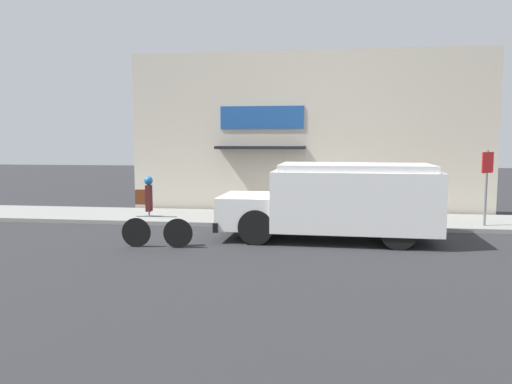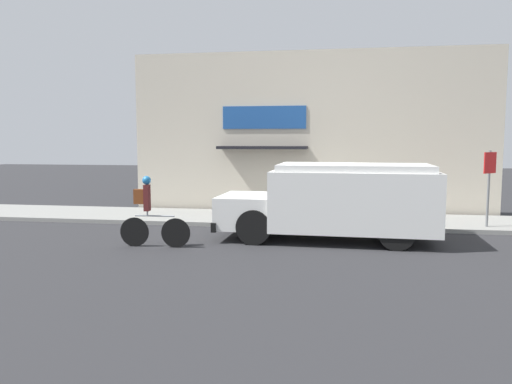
# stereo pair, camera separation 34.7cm
# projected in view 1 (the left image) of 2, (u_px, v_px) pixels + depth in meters

# --- Properties ---
(ground_plane) EXTENTS (70.00, 70.00, 0.00)m
(ground_plane) POSITION_uv_depth(u_px,v_px,m) (303.00, 229.00, 14.65)
(ground_plane) COLOR #2B2B2D
(sidewalk) EXTENTS (28.00, 2.90, 0.13)m
(sidewalk) POSITION_uv_depth(u_px,v_px,m) (305.00, 219.00, 16.08)
(sidewalk) COLOR gray
(sidewalk) RESTS_ON ground_plane
(storefront) EXTENTS (12.70, 0.99, 5.69)m
(storefront) POSITION_uv_depth(u_px,v_px,m) (306.00, 133.00, 17.45)
(storefront) COLOR beige
(storefront) RESTS_ON ground_plane
(school_bus) EXTENTS (5.65, 2.76, 1.99)m
(school_bus) POSITION_uv_depth(u_px,v_px,m) (339.00, 200.00, 12.98)
(school_bus) COLOR white
(school_bus) RESTS_ON ground_plane
(cyclist) EXTENTS (1.76, 0.21, 1.74)m
(cyclist) POSITION_uv_depth(u_px,v_px,m) (152.00, 214.00, 12.08)
(cyclist) COLOR black
(cyclist) RESTS_ON ground_plane
(stop_sign_post) EXTENTS (0.45, 0.45, 2.19)m
(stop_sign_post) POSITION_uv_depth(u_px,v_px,m) (487.00, 175.00, 14.35)
(stop_sign_post) COLOR slate
(stop_sign_post) RESTS_ON sidewalk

